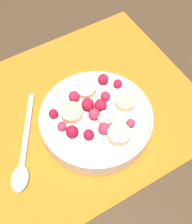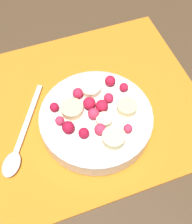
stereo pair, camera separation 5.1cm
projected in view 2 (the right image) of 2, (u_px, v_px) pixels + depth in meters
name	position (u px, v px, depth m)	size (l,w,h in m)	color
ground_plane	(85.00, 107.00, 0.57)	(3.00, 3.00, 0.00)	#4C3823
placemat	(85.00, 106.00, 0.57)	(0.42, 0.36, 0.01)	orange
fruit_bowl	(96.00, 118.00, 0.53)	(0.19, 0.19, 0.05)	silver
spoon	(18.00, 147.00, 0.51)	(0.11, 0.17, 0.01)	silver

